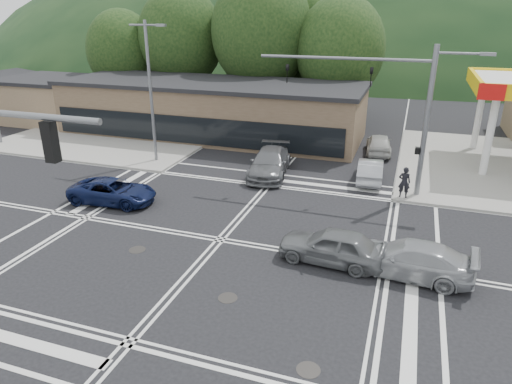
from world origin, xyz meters
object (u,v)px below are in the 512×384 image
(car_grey_center, at_px, (332,246))
(car_queue_a, at_px, (370,170))
(car_queue_b, at_px, (379,144))
(car_blue_west, at_px, (113,191))
(car_silver_east, at_px, (409,259))
(car_northbound, at_px, (270,163))
(pedestrian, at_px, (404,182))

(car_grey_center, distance_m, car_queue_a, 10.24)
(car_queue_b, bearing_deg, car_blue_west, 41.53)
(car_grey_center, bearing_deg, car_queue_a, -178.38)
(car_blue_west, bearing_deg, car_queue_a, -62.81)
(car_queue_a, bearing_deg, car_queue_b, -93.86)
(car_silver_east, height_order, car_queue_a, car_silver_east)
(car_northbound, bearing_deg, car_silver_east, -55.71)
(car_silver_east, distance_m, car_queue_a, 10.53)
(car_grey_center, relative_size, car_silver_east, 0.90)
(car_silver_east, xyz_separation_m, car_northbound, (-8.50, 9.30, 0.09))
(car_queue_a, relative_size, car_northbound, 0.76)
(car_queue_a, height_order, car_queue_b, car_queue_b)
(car_blue_west, distance_m, car_silver_east, 15.23)
(car_blue_west, height_order, car_queue_a, car_queue_a)
(pedestrian, bearing_deg, car_queue_b, -75.29)
(car_queue_a, relative_size, pedestrian, 2.40)
(car_grey_center, bearing_deg, car_queue_b, -177.41)
(car_blue_west, height_order, car_silver_east, car_silver_east)
(car_blue_west, xyz_separation_m, car_northbound, (6.54, 6.90, 0.14))
(car_grey_center, height_order, pedestrian, pedestrian)
(pedestrian, bearing_deg, car_silver_east, 94.91)
(car_grey_center, bearing_deg, pedestrian, 166.68)
(car_queue_b, bearing_deg, car_queue_a, 83.89)
(car_grey_center, distance_m, pedestrian, 8.19)
(car_queue_a, xyz_separation_m, pedestrian, (2.00, -2.43, 0.33))
(car_blue_west, xyz_separation_m, car_silver_east, (15.04, -2.40, 0.05))
(pedestrian, bearing_deg, car_queue_a, -49.28)
(car_queue_b, distance_m, pedestrian, 8.59)
(car_blue_west, bearing_deg, car_silver_east, -103.84)
(car_queue_b, xyz_separation_m, pedestrian, (2.00, -8.35, 0.29))
(car_silver_east, bearing_deg, car_blue_west, -93.33)
(car_queue_a, relative_size, car_queue_b, 0.98)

